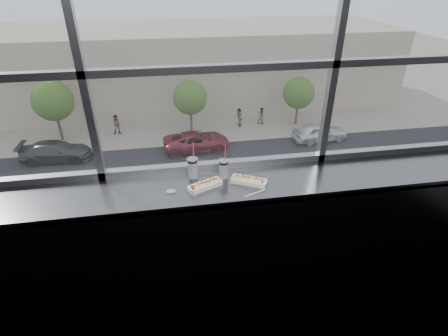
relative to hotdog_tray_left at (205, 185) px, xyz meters
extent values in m
plane|color=black|center=(0.14, 0.32, -0.58)|extent=(6.00, 0.00, 6.00)
plane|color=silver|center=(0.14, 0.34, 1.17)|extent=(6.00, 0.00, 6.00)
cube|color=slate|center=(0.14, 0.04, -0.06)|extent=(6.00, 0.55, 0.06)
cube|color=slate|center=(0.14, -0.21, -0.58)|extent=(6.00, 0.04, 1.04)
cube|color=white|center=(0.00, 0.00, -0.03)|extent=(0.30, 0.20, 0.01)
cube|color=white|center=(0.00, 0.00, -0.01)|extent=(0.30, 0.20, 0.04)
cylinder|color=tan|center=(0.00, 0.00, 0.00)|extent=(0.22, 0.13, 0.05)
cylinder|color=#9D2E21|center=(0.00, 0.00, 0.02)|extent=(0.23, 0.12, 0.03)
cube|color=white|center=(0.37, 0.01, -0.03)|extent=(0.31, 0.22, 0.01)
cube|color=white|center=(0.37, 0.01, -0.01)|extent=(0.31, 0.22, 0.04)
cylinder|color=tan|center=(0.37, 0.01, 0.00)|extent=(0.23, 0.15, 0.05)
cylinder|color=#9D2E21|center=(0.37, 0.01, 0.02)|extent=(0.23, 0.14, 0.03)
cylinder|color=white|center=(-0.08, 0.19, 0.06)|extent=(0.08, 0.08, 0.17)
cylinder|color=black|center=(-0.08, 0.19, 0.13)|extent=(0.09, 0.09, 0.02)
cylinder|color=silver|center=(-0.08, 0.19, 0.15)|extent=(0.09, 0.09, 0.01)
cylinder|color=#FF3945|center=(-0.07, 0.18, 0.22)|extent=(0.01, 0.05, 0.18)
cylinder|color=white|center=(0.18, 0.14, 0.05)|extent=(0.08, 0.08, 0.16)
cylinder|color=black|center=(0.18, 0.14, 0.12)|extent=(0.08, 0.08, 0.02)
cylinder|color=silver|center=(0.18, 0.14, 0.13)|extent=(0.09, 0.09, 0.01)
cylinder|color=#FF3945|center=(0.19, 0.14, 0.20)|extent=(0.01, 0.04, 0.16)
cylinder|color=white|center=(0.39, -0.15, -0.03)|extent=(0.19, 0.08, 0.01)
ellipsoid|color=silver|center=(-0.28, -0.02, -0.02)|extent=(0.09, 0.06, 0.02)
plane|color=gray|center=(0.14, 43.82, -12.13)|extent=(120.00, 120.00, 0.00)
cube|color=gray|center=(0.14, 7.32, -12.11)|extent=(50.00, 14.00, 0.04)
cube|color=black|center=(0.14, 20.32, -12.10)|extent=(80.00, 10.00, 0.06)
cube|color=gray|center=(0.14, 28.32, -12.11)|extent=(80.00, 6.00, 0.04)
cube|color=tan|center=(0.14, 38.32, -8.13)|extent=(50.00, 14.00, 8.00)
imported|color=silver|center=(12.91, 24.32, -10.96)|extent=(3.39, 6.87, 2.21)
imported|color=white|center=(8.09, 16.32, -11.13)|extent=(2.48, 5.67, 1.87)
imported|color=#2E2827|center=(-7.88, 16.32, -10.94)|extent=(3.66, 7.08, 2.26)
imported|color=navy|center=(13.87, 16.32, -11.15)|extent=(2.65, 5.67, 1.85)
imported|color=maroon|center=(1.88, 24.32, -11.04)|extent=(3.07, 6.37, 2.06)
imported|color=#3A3A3A|center=(-9.43, 24.32, -11.02)|extent=(2.87, 6.41, 2.10)
imported|color=#A4153E|center=(-0.18, 16.32, -10.99)|extent=(3.43, 6.75, 2.16)
imported|color=#66605B|center=(6.42, 28.63, -11.00)|extent=(0.73, 0.97, 2.18)
imported|color=#66605B|center=(-5.06, 28.70, -10.95)|extent=(1.01, 0.76, 2.28)
imported|color=#66605B|center=(8.78, 28.79, -11.07)|extent=(0.91, 0.68, 2.05)
cylinder|color=#47382B|center=(-9.95, 28.32, -10.82)|extent=(0.26, 0.26, 2.61)
sphere|color=#416822|center=(-9.95, 28.32, -8.43)|extent=(3.48, 3.48, 3.48)
cylinder|color=#47382B|center=(1.78, 28.32, -10.96)|extent=(0.23, 0.23, 2.34)
sphere|color=#416822|center=(1.78, 28.32, -8.81)|extent=(3.13, 3.13, 3.13)
cylinder|color=#47382B|center=(12.15, 28.32, -11.00)|extent=(0.23, 0.23, 2.26)
sphere|color=#416822|center=(12.15, 28.32, -8.93)|extent=(3.01, 3.01, 3.01)
camera|label=1|loc=(-0.25, -2.42, 1.57)|focal=28.00mm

